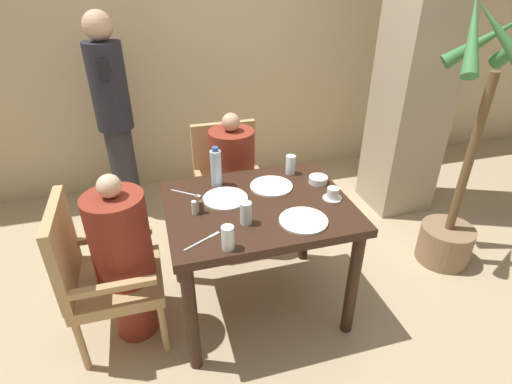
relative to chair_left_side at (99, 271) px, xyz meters
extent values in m
plane|color=tan|center=(0.91, 0.00, -0.49)|extent=(16.00, 16.00, 0.00)
cube|color=#C6B289|center=(0.91, 1.92, 0.91)|extent=(8.00, 0.06, 2.80)
cube|color=tan|center=(2.50, 0.91, 0.86)|extent=(0.50, 0.50, 2.70)
cube|color=#331E14|center=(0.91, 0.00, 0.26)|extent=(1.05, 0.84, 0.05)
cylinder|color=#331E14|center=(0.45, -0.36, -0.13)|extent=(0.07, 0.07, 0.73)
cylinder|color=#331E14|center=(1.38, -0.36, -0.13)|extent=(0.07, 0.07, 0.73)
cylinder|color=#331E14|center=(0.45, 0.36, -0.13)|extent=(0.07, 0.07, 0.73)
cylinder|color=#331E14|center=(1.38, 0.36, -0.13)|extent=(0.07, 0.07, 0.73)
cube|color=tan|center=(0.08, 0.00, -0.09)|extent=(0.49, 0.49, 0.07)
cube|color=tan|center=(-0.14, 0.00, 0.19)|extent=(0.05, 0.49, 0.49)
cube|color=tan|center=(0.08, 0.23, 0.06)|extent=(0.44, 0.04, 0.04)
cube|color=tan|center=(0.08, -0.23, 0.06)|extent=(0.44, 0.04, 0.04)
cylinder|color=tan|center=(0.30, 0.22, -0.31)|extent=(0.04, 0.04, 0.36)
cylinder|color=tan|center=(0.30, -0.22, -0.31)|extent=(0.04, 0.04, 0.36)
cylinder|color=tan|center=(-0.13, 0.22, -0.31)|extent=(0.04, 0.04, 0.36)
cylinder|color=tan|center=(-0.13, -0.22, -0.31)|extent=(0.04, 0.04, 0.36)
cylinder|color=maroon|center=(0.14, 0.00, -0.28)|extent=(0.24, 0.24, 0.43)
cylinder|color=maroon|center=(0.14, 0.00, 0.20)|extent=(0.32, 0.32, 0.51)
sphere|color=beige|center=(0.14, 0.00, 0.51)|extent=(0.12, 0.12, 0.12)
cube|color=tan|center=(0.91, 0.73, -0.09)|extent=(0.49, 0.49, 0.07)
cube|color=tan|center=(0.91, 0.95, 0.19)|extent=(0.49, 0.05, 0.49)
cube|color=tan|center=(1.14, 0.73, 0.06)|extent=(0.04, 0.44, 0.04)
cube|color=tan|center=(0.69, 0.73, 0.06)|extent=(0.04, 0.44, 0.04)
cylinder|color=tan|center=(1.13, 0.51, -0.31)|extent=(0.04, 0.04, 0.36)
cylinder|color=tan|center=(0.70, 0.51, -0.31)|extent=(0.04, 0.04, 0.36)
cylinder|color=tan|center=(1.13, 0.94, -0.31)|extent=(0.04, 0.04, 0.36)
cylinder|color=tan|center=(0.70, 0.94, -0.31)|extent=(0.04, 0.04, 0.36)
cylinder|color=maroon|center=(0.91, 0.67, -0.28)|extent=(0.24, 0.24, 0.43)
cylinder|color=maroon|center=(0.91, 0.67, 0.21)|extent=(0.32, 0.32, 0.53)
sphere|color=tan|center=(0.91, 0.67, 0.54)|extent=(0.13, 0.13, 0.13)
cylinder|color=#2D2D33|center=(0.12, 1.43, -0.10)|extent=(0.22, 0.22, 0.79)
cylinder|color=#23232D|center=(0.12, 1.43, 0.63)|extent=(0.29, 0.29, 0.67)
sphere|color=tan|center=(0.12, 1.43, 1.08)|extent=(0.22, 0.22, 0.22)
cube|color=black|center=(0.12, 1.26, 0.80)|extent=(0.07, 0.01, 0.14)
cylinder|color=#896B4C|center=(2.38, 0.05, -0.35)|extent=(0.38, 0.38, 0.29)
cylinder|color=brown|center=(2.38, 0.05, 0.36)|extent=(0.06, 0.06, 1.12)
cone|color=#38753D|center=(2.46, 0.26, 1.07)|extent=(0.51, 0.27, 0.38)
cone|color=#38753D|center=(2.24, 0.14, 1.12)|extent=(0.30, 0.41, 0.48)
cone|color=#38753D|center=(2.26, -0.08, 1.11)|extent=(0.38, 0.38, 0.46)
cylinder|color=white|center=(1.09, -0.24, 0.29)|extent=(0.26, 0.26, 0.01)
cylinder|color=white|center=(1.04, 0.16, 0.29)|extent=(0.26, 0.26, 0.01)
cylinder|color=white|center=(0.74, 0.09, 0.29)|extent=(0.26, 0.26, 0.01)
cylinder|color=white|center=(1.34, -0.07, 0.29)|extent=(0.11, 0.11, 0.01)
cylinder|color=white|center=(1.34, -0.07, 0.32)|extent=(0.07, 0.07, 0.06)
cylinder|color=white|center=(1.34, 0.13, 0.31)|extent=(0.12, 0.12, 0.04)
cylinder|color=silver|center=(0.73, 0.28, 0.40)|extent=(0.07, 0.07, 0.23)
cylinder|color=#3359B2|center=(0.73, 0.28, 0.52)|extent=(0.04, 0.04, 0.03)
cylinder|color=silver|center=(1.22, 0.30, 0.35)|extent=(0.06, 0.06, 0.12)
cylinder|color=silver|center=(0.80, -0.17, 0.35)|extent=(0.06, 0.06, 0.12)
cylinder|color=silver|center=(0.66, -0.36, 0.35)|extent=(0.06, 0.06, 0.12)
cylinder|color=white|center=(0.55, -0.01, 0.32)|extent=(0.03, 0.03, 0.08)
cylinder|color=#4C3D2D|center=(0.59, -0.01, 0.32)|extent=(0.03, 0.03, 0.08)
cube|color=silver|center=(0.52, 0.23, 0.29)|extent=(0.15, 0.12, 0.00)
cube|color=silver|center=(0.59, 0.17, 0.29)|extent=(0.04, 0.04, 0.00)
cube|color=silver|center=(0.54, -0.28, 0.29)|extent=(0.17, 0.10, 0.00)
cube|color=silver|center=(0.62, -0.23, 0.29)|extent=(0.06, 0.04, 0.00)
camera|label=1|loc=(0.37, -1.86, 1.48)|focal=28.00mm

